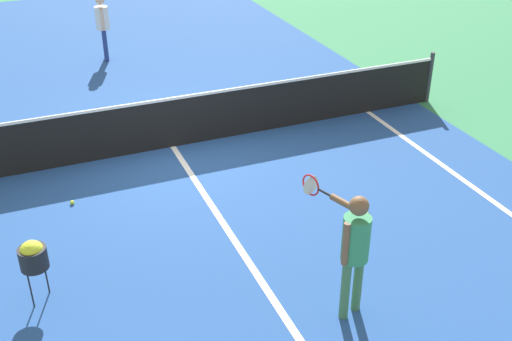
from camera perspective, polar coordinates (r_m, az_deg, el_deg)
name	(u,v)px	position (r m, az deg, el deg)	size (l,w,h in m)	color
ground_plane	(173,147)	(11.63, -7.50, 2.15)	(60.00, 60.00, 0.00)	#337F51
court_surface_inbounds	(173,147)	(11.63, -7.50, 2.16)	(10.62, 24.40, 0.00)	#234C93
line_center_service	(235,241)	(9.00, -1.90, -6.39)	(0.10, 6.40, 0.01)	white
net	(171,122)	(11.41, -7.66, 4.35)	(11.18, 0.09, 1.07)	#33383D
player_near	(354,243)	(7.31, 8.81, -6.45)	(0.44, 1.21, 1.64)	#3F7247
player_far	(102,22)	(16.06, -13.68, 12.91)	(0.32, 0.42, 1.57)	navy
ball_hopper	(33,256)	(8.05, -19.48, -7.25)	(0.34, 0.34, 0.87)	black
tennis_ball_near_net	(72,202)	(10.20, -16.24, -2.78)	(0.07, 0.07, 0.07)	#CCE033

